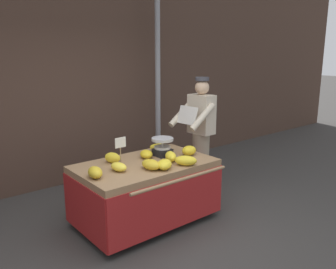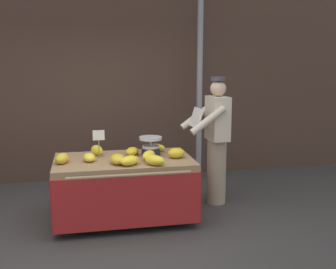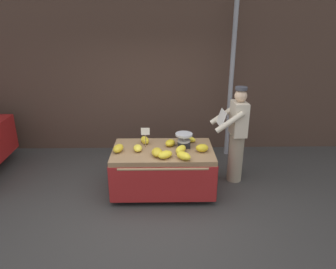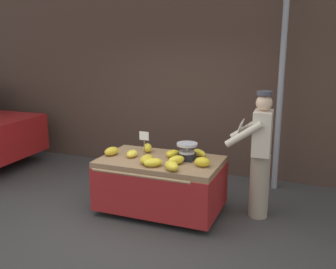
{
  "view_description": "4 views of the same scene",
  "coord_description": "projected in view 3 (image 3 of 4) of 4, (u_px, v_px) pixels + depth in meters",
  "views": [
    {
      "loc": [
        -2.03,
        -2.59,
        2.06
      ],
      "look_at": [
        0.59,
        0.61,
        1.09
      ],
      "focal_mm": 37.37,
      "sensor_mm": 36.0,
      "label": 1
    },
    {
      "loc": [
        -0.16,
        -4.11,
        1.93
      ],
      "look_at": [
        0.82,
        0.59,
        1.06
      ],
      "focal_mm": 43.99,
      "sensor_mm": 36.0,
      "label": 2
    },
    {
      "loc": [
        0.3,
        -3.92,
        2.78
      ],
      "look_at": [
        0.38,
        0.69,
        1.02
      ],
      "focal_mm": 33.04,
      "sensor_mm": 36.0,
      "label": 3
    },
    {
      "loc": [
        2.24,
        -3.93,
        2.32
      ],
      "look_at": [
        0.45,
        0.59,
        1.15
      ],
      "focal_mm": 41.1,
      "sensor_mm": 36.0,
      "label": 4
    }
  ],
  "objects": [
    {
      "name": "street_pole",
      "position": [
        231.0,
        77.0,
        6.15
      ],
      "size": [
        0.09,
        0.09,
        3.33
      ],
      "primitive_type": "cylinder",
      "color": "gray",
      "rests_on": "ground"
    },
    {
      "name": "banana_bunch_4",
      "position": [
        165.0,
        155.0,
        4.69
      ],
      "size": [
        0.29,
        0.29,
        0.11
      ],
      "primitive_type": "ellipsoid",
      "rotation": [
        0.0,
        0.0,
        2.31
      ],
      "color": "yellow",
      "rests_on": "banana_cart"
    },
    {
      "name": "ground_plane",
      "position": [
        144.0,
        215.0,
        4.64
      ],
      "size": [
        60.0,
        60.0,
        0.0
      ],
      "primitive_type": "plane",
      "color": "#383533"
    },
    {
      "name": "banana_cart",
      "position": [
        163.0,
        161.0,
        5.1
      ],
      "size": [
        1.66,
        1.19,
        0.77
      ],
      "color": "#93704C",
      "rests_on": "ground"
    },
    {
      "name": "vendor_person",
      "position": [
        236.0,
        135.0,
        5.34
      ],
      "size": [
        0.6,
        0.54,
        1.71
      ],
      "color": "gray",
      "rests_on": "ground"
    },
    {
      "name": "banana_bunch_9",
      "position": [
        170.0,
        143.0,
        5.14
      ],
      "size": [
        0.23,
        0.26,
        0.1
      ],
      "primitive_type": "ellipsoid",
      "rotation": [
        0.0,
        0.0,
        2.73
      ],
      "color": "gold",
      "rests_on": "banana_cart"
    },
    {
      "name": "banana_bunch_3",
      "position": [
        184.0,
        156.0,
        4.65
      ],
      "size": [
        0.28,
        0.29,
        0.12
      ],
      "primitive_type": "ellipsoid",
      "rotation": [
        0.0,
        0.0,
        0.72
      ],
      "color": "yellow",
      "rests_on": "banana_cart"
    },
    {
      "name": "banana_bunch_1",
      "position": [
        138.0,
        148.0,
        4.94
      ],
      "size": [
        0.16,
        0.24,
        0.1
      ],
      "primitive_type": "ellipsoid",
      "rotation": [
        0.0,
        0.0,
        0.1
      ],
      "color": "yellow",
      "rests_on": "banana_cart"
    },
    {
      "name": "banana_bunch_7",
      "position": [
        118.0,
        148.0,
        4.91
      ],
      "size": [
        0.2,
        0.27,
        0.12
      ],
      "primitive_type": "ellipsoid",
      "rotation": [
        0.0,
        0.0,
        2.88
      ],
      "color": "gold",
      "rests_on": "banana_cart"
    },
    {
      "name": "banana_bunch_2",
      "position": [
        189.0,
        139.0,
        5.3
      ],
      "size": [
        0.27,
        0.23,
        0.1
      ],
      "primitive_type": "ellipsoid",
      "rotation": [
        0.0,
        0.0,
        0.96
      ],
      "color": "yellow",
      "rests_on": "banana_cart"
    },
    {
      "name": "banana_bunch_6",
      "position": [
        202.0,
        148.0,
        4.91
      ],
      "size": [
        0.22,
        0.19,
        0.12
      ],
      "primitive_type": "ellipsoid",
      "rotation": [
        0.0,
        0.0,
        1.71
      ],
      "color": "gold",
      "rests_on": "banana_cart"
    },
    {
      "name": "back_wall",
      "position": [
        148.0,
        54.0,
        6.42
      ],
      "size": [
        16.0,
        0.24,
        4.13
      ],
      "primitive_type": "cube",
      "color": "#473328",
      "rests_on": "ground"
    },
    {
      "name": "price_sign",
      "position": [
        145.0,
        133.0,
        5.01
      ],
      "size": [
        0.14,
        0.01,
        0.34
      ],
      "color": "#997A51",
      "rests_on": "banana_cart"
    },
    {
      "name": "banana_bunch_0",
      "position": [
        181.0,
        149.0,
        4.87
      ],
      "size": [
        0.24,
        0.28,
        0.12
      ],
      "primitive_type": "ellipsoid",
      "rotation": [
        0.0,
        0.0,
        2.63
      ],
      "color": "yellow",
      "rests_on": "banana_cart"
    },
    {
      "name": "banana_bunch_8",
      "position": [
        145.0,
        140.0,
        5.22
      ],
      "size": [
        0.2,
        0.24,
        0.13
      ],
      "primitive_type": "ellipsoid",
      "rotation": [
        0.0,
        0.0,
        0.45
      ],
      "color": "yellow",
      "rests_on": "banana_cart"
    },
    {
      "name": "weighing_scale",
      "position": [
        184.0,
        140.0,
        5.08
      ],
      "size": [
        0.28,
        0.28,
        0.23
      ],
      "color": "black",
      "rests_on": "banana_cart"
    },
    {
      "name": "banana_bunch_5",
      "position": [
        157.0,
        152.0,
        4.77
      ],
      "size": [
        0.18,
        0.27,
        0.11
      ],
      "primitive_type": "ellipsoid",
      "rotation": [
        0.0,
        0.0,
        0.05
      ],
      "color": "gold",
      "rests_on": "banana_cart"
    }
  ]
}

